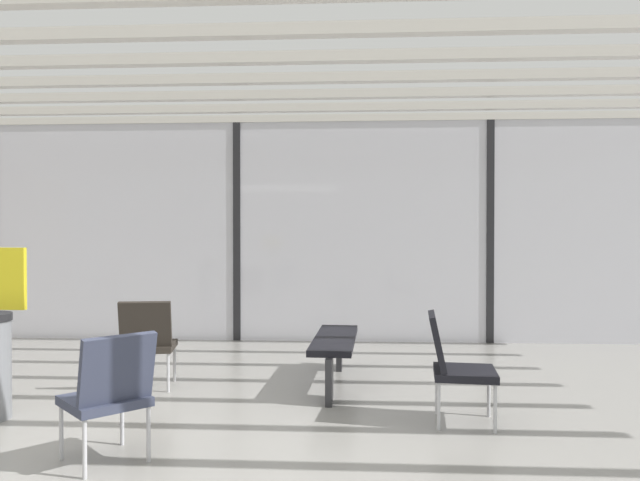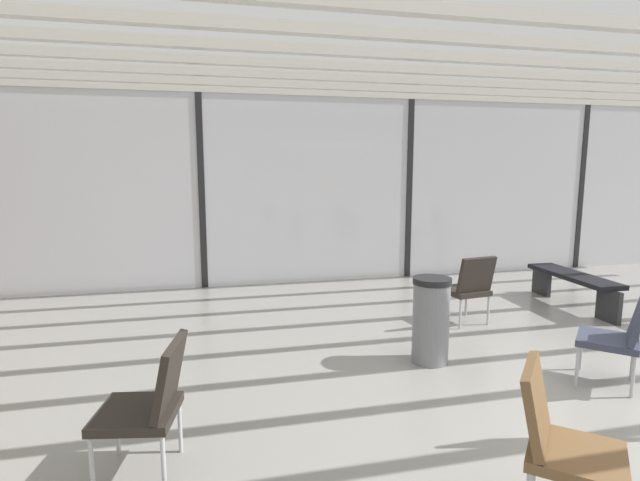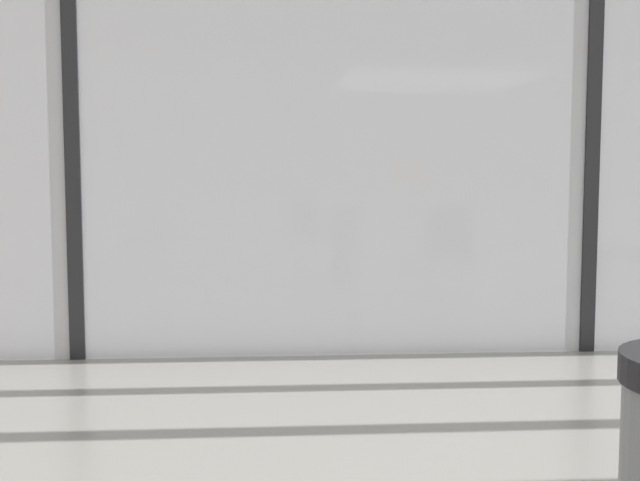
# 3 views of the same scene
# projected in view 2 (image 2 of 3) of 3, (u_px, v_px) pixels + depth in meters

# --- Properties ---
(glass_curtain_wall) EXTENTS (14.00, 0.08, 3.05)m
(glass_curtain_wall) POSITION_uv_depth(u_px,v_px,m) (408.00, 190.00, 8.55)
(glass_curtain_wall) COLOR silver
(glass_curtain_wall) RESTS_ON ground
(window_mullion_0) EXTENTS (0.10, 0.12, 3.05)m
(window_mullion_0) POSITION_uv_depth(u_px,v_px,m) (202.00, 192.00, 7.76)
(window_mullion_0) COLOR black
(window_mullion_0) RESTS_ON ground
(window_mullion_1) EXTENTS (0.10, 0.12, 3.05)m
(window_mullion_1) POSITION_uv_depth(u_px,v_px,m) (408.00, 190.00, 8.55)
(window_mullion_1) COLOR black
(window_mullion_1) RESTS_ON ground
(window_mullion_2) EXTENTS (0.10, 0.12, 3.05)m
(window_mullion_2) POSITION_uv_depth(u_px,v_px,m) (580.00, 188.00, 9.34)
(window_mullion_2) COLOR black
(window_mullion_2) RESTS_ON ground
(ceiling_slats) EXTENTS (13.72, 6.72, 0.10)m
(ceiling_slats) POSITION_uv_depth(u_px,v_px,m) (539.00, 54.00, 5.14)
(ceiling_slats) COLOR beige
(ceiling_slats) RESTS_ON glass_curtain_wall
(parked_airplane) EXTENTS (13.30, 3.71, 3.71)m
(parked_airplane) POSITION_uv_depth(u_px,v_px,m) (352.00, 169.00, 13.69)
(parked_airplane) COLOR #B2BCD6
(parked_airplane) RESTS_ON ground
(lounge_chair_0) EXTENTS (0.56, 0.59, 0.87)m
(lounge_chair_0) POSITION_uv_depth(u_px,v_px,m) (469.00, 285.00, 6.02)
(lounge_chair_0) COLOR #28231E
(lounge_chair_0) RESTS_ON ground
(lounge_chair_1) EXTENTS (0.60, 0.57, 0.87)m
(lounge_chair_1) POSITION_uv_depth(u_px,v_px,m) (151.00, 399.00, 3.09)
(lounge_chair_1) COLOR #28231E
(lounge_chair_1) RESTS_ON ground
(lounge_chair_2) EXTENTS (0.71, 0.71, 0.87)m
(lounge_chair_2) POSITION_uv_depth(u_px,v_px,m) (620.00, 332.00, 4.33)
(lounge_chair_2) COLOR #33384C
(lounge_chair_2) RESTS_ON ground
(lounge_chair_4) EXTENTS (0.71, 0.71, 0.87)m
(lounge_chair_4) POSITION_uv_depth(u_px,v_px,m) (559.00, 436.00, 2.67)
(lounge_chair_4) COLOR brown
(lounge_chair_4) RESTS_ON ground
(waiting_bench) EXTENTS (0.46, 1.70, 0.47)m
(waiting_bench) POSITION_uv_depth(u_px,v_px,m) (573.00, 281.00, 6.78)
(waiting_bench) COLOR black
(waiting_bench) RESTS_ON ground
(trash_bin) EXTENTS (0.38, 0.38, 0.86)m
(trash_bin) POSITION_uv_depth(u_px,v_px,m) (431.00, 320.00, 4.86)
(trash_bin) COLOR slate
(trash_bin) RESTS_ON ground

